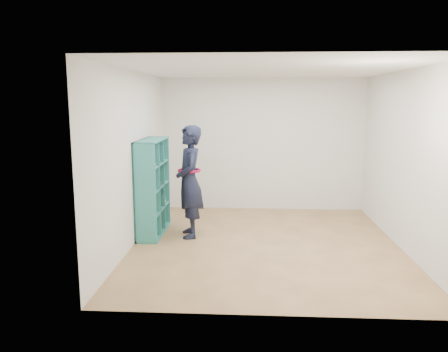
{
  "coord_description": "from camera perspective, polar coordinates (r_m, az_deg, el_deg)",
  "views": [
    {
      "loc": [
        -0.27,
        -6.41,
        2.16
      ],
      "look_at": [
        -0.65,
        0.3,
        1.0
      ],
      "focal_mm": 35.0,
      "sensor_mm": 36.0,
      "label": 1
    }
  ],
  "objects": [
    {
      "name": "smartphone",
      "position": [
        6.99,
        -5.9,
        0.29
      ],
      "size": [
        0.04,
        0.09,
        0.14
      ],
      "rotation": [
        0.23,
        0.0,
        0.31
      ],
      "color": "silver",
      "rests_on": "person"
    },
    {
      "name": "wall_back",
      "position": [
        8.7,
        5.01,
        4.09
      ],
      "size": [
        4.0,
        0.02,
        2.6
      ],
      "primitive_type": "cube",
      "color": "silver",
      "rests_on": "floor"
    },
    {
      "name": "ceiling",
      "position": [
        6.43,
        5.79,
        13.68
      ],
      "size": [
        4.5,
        4.5,
        0.0
      ],
      "primitive_type": "plane",
      "color": "white",
      "rests_on": "wall_back"
    },
    {
      "name": "bookshelf",
      "position": [
        7.2,
        -9.49,
        -1.6
      ],
      "size": [
        0.34,
        1.16,
        1.55
      ],
      "color": "teal",
      "rests_on": "floor"
    },
    {
      "name": "person",
      "position": [
        6.94,
        -4.53,
        -0.74
      ],
      "size": [
        0.57,
        0.73,
        1.79
      ],
      "rotation": [
        0.0,
        0.0,
        -1.33
      ],
      "color": "black",
      "rests_on": "floor"
    },
    {
      "name": "wall_front",
      "position": [
        4.25,
        6.79,
        -1.93
      ],
      "size": [
        4.0,
        0.02,
        2.6
      ],
      "primitive_type": "cube",
      "color": "silver",
      "rests_on": "floor"
    },
    {
      "name": "wall_right",
      "position": [
        6.85,
        22.56,
        1.84
      ],
      "size": [
        0.02,
        4.5,
        2.6
      ],
      "primitive_type": "cube",
      "color": "silver",
      "rests_on": "floor"
    },
    {
      "name": "floor",
      "position": [
        6.77,
        5.41,
        -8.86
      ],
      "size": [
        4.5,
        4.5,
        0.0
      ],
      "primitive_type": "plane",
      "color": "brown",
      "rests_on": "ground"
    },
    {
      "name": "wall_left",
      "position": [
        6.69,
        -11.79,
        2.21
      ],
      "size": [
        0.02,
        4.5,
        2.6
      ],
      "primitive_type": "cube",
      "color": "silver",
      "rests_on": "floor"
    }
  ]
}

